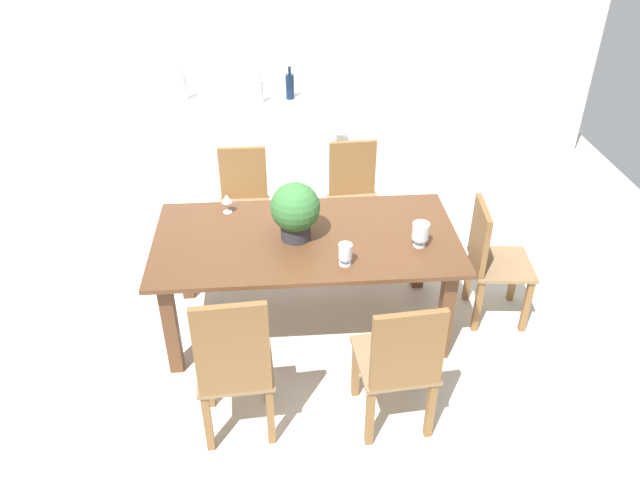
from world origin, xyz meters
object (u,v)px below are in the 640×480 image
(flower_centerpiece, at_px, (295,210))
(wine_bottle_amber, at_px, (183,87))
(chair_foot_end, at_px, (490,257))
(chair_near_left, at_px, (234,365))
(kitchen_counter, at_px, (245,148))
(crystal_vase_left, at_px, (345,253))
(chair_far_left, at_px, (244,199))
(wine_bottle_tall, at_px, (260,92))
(wine_glass, at_px, (227,199))
(dining_table, at_px, (306,250))
(wine_bottle_dark, at_px, (290,86))
(chair_far_right, at_px, (354,194))
(chair_near_right, at_px, (400,362))
(crystal_vase_center_near, at_px, (421,232))

(flower_centerpiece, relative_size, wine_bottle_amber, 1.35)
(chair_foot_end, height_order, wine_bottle_amber, wine_bottle_amber)
(chair_near_left, bearing_deg, kitchen_counter, -93.29)
(chair_foot_end, xyz_separation_m, crystal_vase_left, (-1.08, -0.35, 0.33))
(chair_far_left, bearing_deg, wine_bottle_amber, 116.67)
(wine_bottle_tall, bearing_deg, wine_glass, -98.14)
(chair_foot_end, relative_size, wine_glass, 6.39)
(wine_bottle_amber, bearing_deg, chair_far_left, -64.45)
(dining_table, distance_m, flower_centerpiece, 0.34)
(wine_glass, relative_size, wine_bottle_dark, 0.48)
(chair_foot_end, relative_size, wine_bottle_amber, 3.12)
(chair_far_right, height_order, wine_bottle_amber, wine_bottle_amber)
(chair_near_left, xyz_separation_m, flower_centerpiece, (0.39, 0.99, 0.40))
(chair_foot_end, relative_size, kitchen_counter, 0.53)
(crystal_vase_left, bearing_deg, wine_bottle_amber, 116.46)
(chair_near_right, height_order, crystal_vase_center_near, chair_near_right)
(chair_far_left, relative_size, kitchen_counter, 0.53)
(flower_centerpiece, relative_size, crystal_vase_left, 2.67)
(chair_foot_end, xyz_separation_m, flower_centerpiece, (-1.38, -0.02, 0.46))
(chair_far_left, xyz_separation_m, chair_near_right, (0.93, -2.00, 0.02))
(chair_far_left, xyz_separation_m, wine_bottle_amber, (-0.55, 1.16, 0.56))
(chair_near_left, height_order, crystal_vase_center_near, chair_near_left)
(chair_far_right, distance_m, wine_bottle_amber, 1.95)
(chair_far_right, height_order, kitchen_counter, kitchen_counter)
(chair_far_left, height_order, chair_foot_end, chair_far_left)
(flower_centerpiece, bearing_deg, crystal_vase_center_near, -10.98)
(kitchen_counter, height_order, wine_bottle_amber, wine_bottle_amber)
(chair_near_left, distance_m, chair_near_right, 0.93)
(wine_glass, bearing_deg, kitchen_counter, 87.99)
(chair_foot_end, xyz_separation_m, wine_bottle_amber, (-2.33, 2.14, 0.56))
(dining_table, bearing_deg, chair_near_right, -64.82)
(dining_table, height_order, chair_near_left, chair_near_left)
(wine_bottle_tall, xyz_separation_m, wine_bottle_amber, (-0.71, 0.14, 0.01))
(crystal_vase_left, bearing_deg, chair_far_left, 117.23)
(chair_near_left, xyz_separation_m, crystal_vase_center_near, (1.19, 0.83, 0.29))
(crystal_vase_left, relative_size, wine_bottle_amber, 0.51)
(wine_glass, bearing_deg, chair_near_left, -86.34)
(dining_table, height_order, crystal_vase_left, crystal_vase_left)
(chair_far_right, bearing_deg, chair_far_left, 176.91)
(wine_bottle_tall, bearing_deg, dining_table, -81.32)
(chair_far_left, distance_m, chair_near_left, 1.99)
(wine_glass, height_order, wine_bottle_dark, wine_bottle_dark)
(chair_near_left, distance_m, crystal_vase_left, 0.98)
(wine_bottle_tall, relative_size, wine_bottle_amber, 0.90)
(flower_centerpiece, distance_m, wine_bottle_dark, 2.12)
(chair_far_left, bearing_deg, kitchen_counter, 92.26)
(chair_near_left, relative_size, flower_centerpiece, 2.66)
(flower_centerpiece, distance_m, wine_bottle_amber, 2.36)
(flower_centerpiece, height_order, kitchen_counter, flower_centerpiece)
(flower_centerpiece, bearing_deg, wine_bottle_amber, 113.64)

